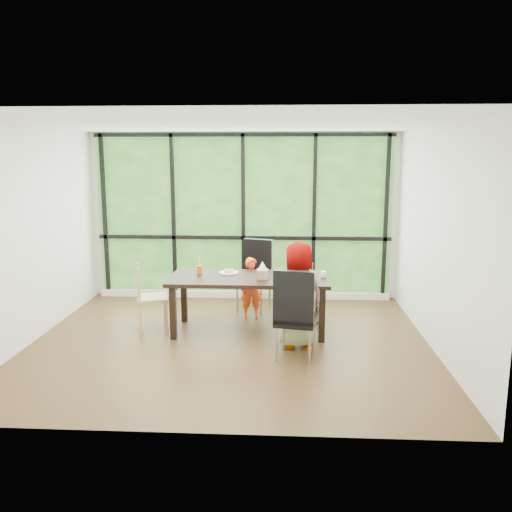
# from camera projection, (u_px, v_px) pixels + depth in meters

# --- Properties ---
(ground) EXTENTS (5.00, 5.00, 0.00)m
(ground) POSITION_uv_depth(u_px,v_px,m) (230.00, 342.00, 6.70)
(ground) COLOR black
(ground) RESTS_ON ground
(back_wall) EXTENTS (5.00, 0.00, 5.00)m
(back_wall) POSITION_uv_depth(u_px,v_px,m) (244.00, 216.00, 8.66)
(back_wall) COLOR silver
(back_wall) RESTS_ON ground
(foliage_backdrop) EXTENTS (4.80, 0.02, 2.65)m
(foliage_backdrop) POSITION_uv_depth(u_px,v_px,m) (243.00, 216.00, 8.64)
(foliage_backdrop) COLOR #1D5018
(foliage_backdrop) RESTS_ON back_wall
(window_mullions) EXTENTS (4.80, 0.06, 2.65)m
(window_mullions) POSITION_uv_depth(u_px,v_px,m) (243.00, 217.00, 8.60)
(window_mullions) COLOR black
(window_mullions) RESTS_ON back_wall
(window_sill) EXTENTS (4.80, 0.12, 0.10)m
(window_sill) POSITION_uv_depth(u_px,v_px,m) (243.00, 294.00, 8.80)
(window_sill) COLOR silver
(window_sill) RESTS_ON ground
(dining_table) EXTENTS (2.17, 1.14, 0.75)m
(dining_table) POSITION_uv_depth(u_px,v_px,m) (249.00, 304.00, 7.05)
(dining_table) COLOR black
(dining_table) RESTS_ON ground
(chair_window_leather) EXTENTS (0.58, 0.58, 1.08)m
(chair_window_leather) POSITION_uv_depth(u_px,v_px,m) (254.00, 276.00, 7.93)
(chair_window_leather) COLOR black
(chair_window_leather) RESTS_ON ground
(chair_interior_leather) EXTENTS (0.54, 0.54, 1.08)m
(chair_interior_leather) POSITION_uv_depth(u_px,v_px,m) (296.00, 313.00, 6.09)
(chair_interior_leather) COLOR black
(chair_interior_leather) RESTS_ON ground
(chair_end_beech) EXTENTS (0.50, 0.51, 0.90)m
(chair_end_beech) POSITION_uv_depth(u_px,v_px,m) (152.00, 298.00, 7.08)
(chair_end_beech) COLOR tan
(chair_end_beech) RESTS_ON ground
(child_toddler) EXTENTS (0.36, 0.27, 0.90)m
(child_toddler) POSITION_uv_depth(u_px,v_px,m) (252.00, 288.00, 7.60)
(child_toddler) COLOR #EB471A
(child_toddler) RESTS_ON ground
(child_older) EXTENTS (0.73, 0.59, 1.31)m
(child_older) POSITION_uv_depth(u_px,v_px,m) (296.00, 295.00, 6.45)
(child_older) COLOR slate
(child_older) RESTS_ON ground
(placemat) EXTENTS (0.42, 0.31, 0.01)m
(placemat) POSITION_uv_depth(u_px,v_px,m) (295.00, 280.00, 6.77)
(placemat) COLOR tan
(placemat) RESTS_ON dining_table
(plate_far) EXTENTS (0.27, 0.27, 0.02)m
(plate_far) POSITION_uv_depth(u_px,v_px,m) (229.00, 273.00, 7.19)
(plate_far) COLOR white
(plate_far) RESTS_ON dining_table
(plate_near) EXTENTS (0.24, 0.24, 0.02)m
(plate_near) POSITION_uv_depth(u_px,v_px,m) (294.00, 281.00, 6.72)
(plate_near) COLOR white
(plate_near) RESTS_ON dining_table
(orange_cup) EXTENTS (0.07, 0.07, 0.11)m
(orange_cup) POSITION_uv_depth(u_px,v_px,m) (199.00, 269.00, 7.17)
(orange_cup) COLOR #E95B0D
(orange_cup) RESTS_ON dining_table
(green_cup) EXTENTS (0.07, 0.07, 0.11)m
(green_cup) POSITION_uv_depth(u_px,v_px,m) (312.00, 278.00, 6.69)
(green_cup) COLOR green
(green_cup) RESTS_ON dining_table
(white_mug) EXTENTS (0.07, 0.07, 0.07)m
(white_mug) POSITION_uv_depth(u_px,v_px,m) (323.00, 274.00, 6.97)
(white_mug) COLOR white
(white_mug) RESTS_ON dining_table
(tissue_box) EXTENTS (0.14, 0.14, 0.12)m
(tissue_box) POSITION_uv_depth(u_px,v_px,m) (262.00, 274.00, 6.85)
(tissue_box) COLOR tan
(tissue_box) RESTS_ON dining_table
(crepe_rolls_far) EXTENTS (0.15, 0.12, 0.04)m
(crepe_rolls_far) POSITION_uv_depth(u_px,v_px,m) (229.00, 271.00, 7.19)
(crepe_rolls_far) COLOR tan
(crepe_rolls_far) RESTS_ON plate_far
(crepe_rolls_near) EXTENTS (0.15, 0.12, 0.04)m
(crepe_rolls_near) POSITION_uv_depth(u_px,v_px,m) (294.00, 279.00, 6.72)
(crepe_rolls_near) COLOR tan
(crepe_rolls_near) RESTS_ON plate_near
(straw_white) EXTENTS (0.01, 0.04, 0.20)m
(straw_white) POSITION_uv_depth(u_px,v_px,m) (199.00, 262.00, 7.15)
(straw_white) COLOR white
(straw_white) RESTS_ON orange_cup
(straw_pink) EXTENTS (0.01, 0.04, 0.20)m
(straw_pink) POSITION_uv_depth(u_px,v_px,m) (313.00, 270.00, 6.67)
(straw_pink) COLOR pink
(straw_pink) RESTS_ON green_cup
(tissue) EXTENTS (0.12, 0.12, 0.11)m
(tissue) POSITION_uv_depth(u_px,v_px,m) (262.00, 266.00, 6.83)
(tissue) COLOR white
(tissue) RESTS_ON tissue_box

